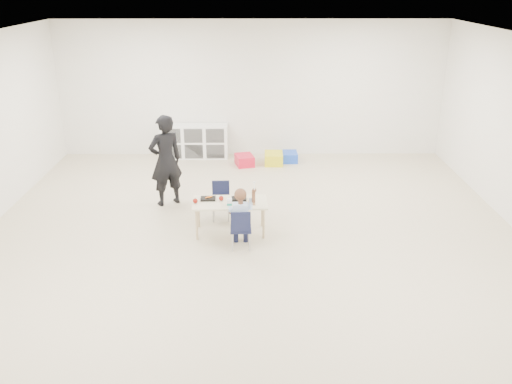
{
  "coord_description": "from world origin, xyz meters",
  "views": [
    {
      "loc": [
        0.02,
        -6.72,
        3.55
      ],
      "look_at": [
        0.07,
        0.1,
        0.85
      ],
      "focal_mm": 38.0,
      "sensor_mm": 36.0,
      "label": 1
    }
  ],
  "objects_px": {
    "chair_near": "(241,228)",
    "adult": "(166,160)",
    "table": "(230,217)",
    "cubby_shelf": "(194,141)",
    "child": "(241,217)"
  },
  "relations": [
    {
      "from": "child",
      "to": "adult",
      "type": "xyz_separation_m",
      "value": [
        -1.26,
        1.61,
        0.29
      ]
    },
    {
      "from": "chair_near",
      "to": "child",
      "type": "relative_size",
      "value": 0.63
    },
    {
      "from": "child",
      "to": "cubby_shelf",
      "type": "height_order",
      "value": "child"
    },
    {
      "from": "table",
      "to": "cubby_shelf",
      "type": "distance_m",
      "value": 3.79
    },
    {
      "from": "chair_near",
      "to": "cubby_shelf",
      "type": "distance_m",
      "value": 4.3
    },
    {
      "from": "cubby_shelf",
      "to": "child",
      "type": "bearing_deg",
      "value": -75.77
    },
    {
      "from": "table",
      "to": "chair_near",
      "type": "relative_size",
      "value": 1.85
    },
    {
      "from": "chair_near",
      "to": "adult",
      "type": "height_order",
      "value": "adult"
    },
    {
      "from": "child",
      "to": "adult",
      "type": "bearing_deg",
      "value": 126.24
    },
    {
      "from": "adult",
      "to": "child",
      "type": "bearing_deg",
      "value": 97.01
    },
    {
      "from": "cubby_shelf",
      "to": "table",
      "type": "bearing_deg",
      "value": -76.38
    },
    {
      "from": "table",
      "to": "cubby_shelf",
      "type": "xyz_separation_m",
      "value": [
        -0.89,
        3.68,
        0.1
      ]
    },
    {
      "from": "table",
      "to": "adult",
      "type": "xyz_separation_m",
      "value": [
        -1.09,
        1.12,
        0.51
      ]
    },
    {
      "from": "table",
      "to": "adult",
      "type": "height_order",
      "value": "adult"
    },
    {
      "from": "chair_near",
      "to": "cubby_shelf",
      "type": "bearing_deg",
      "value": 102.45
    }
  ]
}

